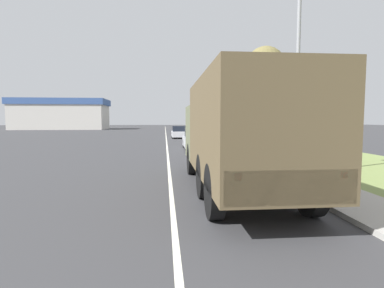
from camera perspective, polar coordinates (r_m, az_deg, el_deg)
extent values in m
plane|color=#38383A|center=(36.88, -4.95, 1.33)|extent=(180.00, 180.00, 0.00)
cube|color=silver|center=(36.88, -4.95, 1.33)|extent=(0.12, 120.00, 0.00)
cube|color=#ADAAA3|center=(37.17, 2.01, 1.46)|extent=(1.80, 120.00, 0.12)
cube|color=olive|center=(37.98, 8.61, 1.40)|extent=(7.00, 120.00, 0.02)
cube|color=#606647|center=(11.79, 5.04, 2.29)|extent=(2.42, 2.24, 2.01)
cube|color=brown|center=(7.88, 10.23, 3.07)|extent=(2.42, 5.76, 2.55)
cube|color=#606647|center=(5.33, 18.27, -7.84)|extent=(2.30, 0.10, 0.60)
cube|color=red|center=(4.98, 8.73, -6.18)|extent=(0.12, 0.06, 0.12)
cube|color=red|center=(5.69, 26.86, -5.26)|extent=(0.12, 0.06, 0.12)
cylinder|color=black|center=(11.62, -0.07, -2.84)|extent=(0.30, 1.19, 1.19)
cylinder|color=black|center=(12.00, 10.10, -2.68)|extent=(0.30, 1.19, 1.19)
cylinder|color=black|center=(6.42, 4.26, -8.98)|extent=(0.30, 1.19, 1.19)
cylinder|color=black|center=(7.08, 21.64, -8.01)|extent=(0.30, 1.19, 1.19)
cylinder|color=black|center=(8.09, 2.23, -6.13)|extent=(0.30, 1.19, 1.19)
cylinder|color=black|center=(8.62, 16.44, -5.64)|extent=(0.30, 1.19, 1.19)
cube|color=#B7BABF|center=(21.28, 0.88, 0.36)|extent=(1.75, 4.76, 0.69)
cube|color=black|center=(21.33, 0.85, 2.25)|extent=(1.54, 2.14, 0.71)
cylinder|color=black|center=(22.74, -1.48, 0.12)|extent=(0.20, 0.64, 0.64)
cylinder|color=black|center=(22.90, 2.41, 0.15)|extent=(0.20, 0.64, 0.64)
cylinder|color=black|center=(19.71, -0.90, -0.57)|extent=(0.20, 0.64, 0.64)
cylinder|color=black|center=(19.89, 3.57, -0.53)|extent=(0.20, 0.64, 0.64)
cube|color=silver|center=(35.08, -2.47, 1.95)|extent=(1.73, 4.42, 0.60)
cube|color=black|center=(35.15, -2.48, 2.95)|extent=(1.52, 1.99, 0.63)
cylinder|color=black|center=(36.47, -3.78, 1.80)|extent=(0.20, 0.64, 0.64)
cylinder|color=black|center=(36.54, -1.38, 1.82)|extent=(0.20, 0.64, 0.64)
cylinder|color=black|center=(33.65, -3.66, 1.57)|extent=(0.20, 0.64, 0.64)
cylinder|color=black|center=(33.72, -1.06, 1.58)|extent=(0.20, 0.64, 0.64)
cube|color=maroon|center=(17.47, 18.38, -0.13)|extent=(1.91, 5.08, 0.96)
cube|color=black|center=(18.78, 16.64, 2.68)|extent=(1.76, 2.13, 0.64)
cube|color=maroon|center=(16.46, 19.91, 1.44)|extent=(1.91, 2.95, 0.12)
cylinder|color=black|center=(18.75, 13.97, -0.73)|extent=(0.24, 0.76, 0.76)
cylinder|color=black|center=(19.36, 18.64, -0.67)|extent=(0.24, 0.76, 0.76)
cylinder|color=black|center=(15.64, 18.00, -1.86)|extent=(0.24, 0.76, 0.76)
cylinder|color=black|center=(16.36, 23.38, -1.73)|extent=(0.24, 0.76, 0.76)
cylinder|color=gray|center=(12.07, 19.49, 13.53)|extent=(0.14, 0.14, 7.81)
cylinder|color=#4C3D2D|center=(24.56, 13.61, 5.94)|extent=(0.27, 0.27, 5.42)
sphere|color=olive|center=(24.91, 13.77, 14.16)|extent=(3.10, 3.10, 3.10)
cube|color=beige|center=(73.24, -23.61, 4.68)|extent=(19.35, 9.18, 5.37)
cube|color=#385693|center=(73.34, -23.70, 7.31)|extent=(20.12, 9.55, 1.34)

